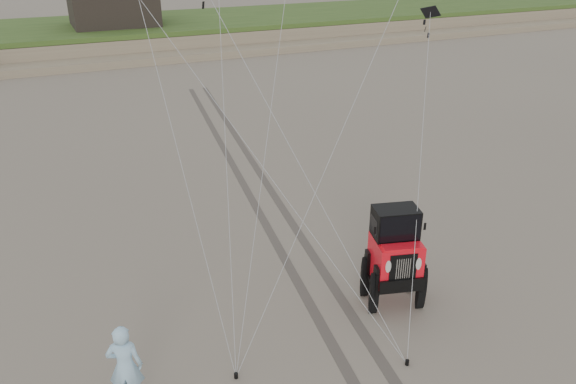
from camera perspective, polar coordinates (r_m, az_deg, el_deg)
name	(u,v)px	position (r m, az deg, el deg)	size (l,w,h in m)	color
ground	(322,371)	(11.92, 3.49, -17.65)	(160.00, 160.00, 0.00)	#6B6054
dune_ridge	(88,38)	(45.95, -19.61, 14.50)	(160.00, 14.25, 1.73)	#7A6B54
cabin	(113,4)	(45.37, -17.38, 17.78)	(6.40, 5.40, 3.35)	black
jeep	(394,268)	(13.38, 10.74, -7.57)	(2.24, 5.20, 1.94)	#FC0F1D
man	(125,366)	(11.08, -16.21, -16.63)	(0.65, 0.42, 1.77)	#95CDE7
stake_main	(236,376)	(11.75, -5.30, -18.08)	(0.08, 0.08, 0.12)	black
stake_aux	(407,362)	(12.23, 12.01, -16.58)	(0.08, 0.08, 0.12)	black
tire_tracks	(263,198)	(18.71, -2.52, -0.59)	(5.22, 29.74, 0.01)	#4C443D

